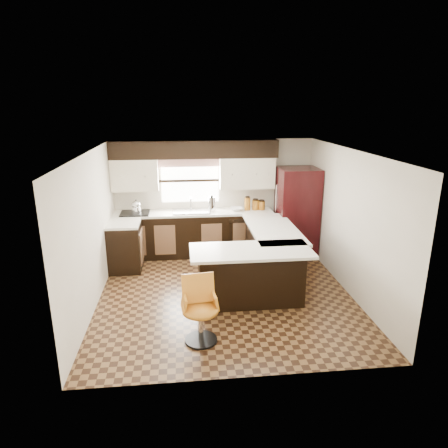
{
  "coord_description": "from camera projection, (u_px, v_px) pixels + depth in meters",
  "views": [
    {
      "loc": [
        -0.68,
        -6.14,
        3.12
      ],
      "look_at": [
        0.03,
        0.45,
        1.1
      ],
      "focal_mm": 32.0,
      "sensor_mm": 36.0,
      "label": 1
    }
  ],
  "objects": [
    {
      "name": "sink",
      "position": [
        191.0,
        211.0,
        8.28
      ],
      "size": [
        0.75,
        0.45,
        0.03
      ],
      "primitive_type": "cube",
      "color": "#B2B2B7",
      "rests_on": "counter_back"
    },
    {
      "name": "base_cab_back",
      "position": [
        194.0,
        234.0,
        8.45
      ],
      "size": [
        3.3,
        0.6,
        0.9
      ],
      "primitive_type": "cube",
      "color": "black",
      "rests_on": "floor"
    },
    {
      "name": "wall_back",
      "position": [
        214.0,
        196.0,
        8.56
      ],
      "size": [
        4.4,
        0.0,
        4.4
      ],
      "primitive_type": "plane",
      "rotation": [
        1.57,
        0.0,
        0.0
      ],
      "color": "beige",
      "rests_on": "floor"
    },
    {
      "name": "canister_small",
      "position": [
        261.0,
        205.0,
        8.45
      ],
      "size": [
        0.14,
        0.14,
        0.18
      ],
      "primitive_type": "cylinder",
      "color": "#9C5D15",
      "rests_on": "counter_back"
    },
    {
      "name": "upper_cab_right",
      "position": [
        247.0,
        173.0,
        8.32
      ],
      "size": [
        1.14,
        0.35,
        0.64
      ],
      "primitive_type": "cube",
      "color": "beige",
      "rests_on": "wall_back"
    },
    {
      "name": "peninsula_return",
      "position": [
        251.0,
        276.0,
        6.4
      ],
      "size": [
        1.65,
        0.6,
        0.9
      ],
      "primitive_type": "cube",
      "color": "black",
      "rests_on": "floor"
    },
    {
      "name": "counter_left",
      "position": [
        124.0,
        224.0,
        7.56
      ],
      "size": [
        0.6,
        0.7,
        0.04
      ],
      "primitive_type": "cube",
      "color": "silver",
      "rests_on": "base_cab_left"
    },
    {
      "name": "canister_med",
      "position": [
        255.0,
        205.0,
        8.43
      ],
      "size": [
        0.14,
        0.14,
        0.21
      ],
      "primitive_type": "cylinder",
      "color": "#9C5D15",
      "rests_on": "counter_back"
    },
    {
      "name": "valance",
      "position": [
        190.0,
        162.0,
        8.24
      ],
      "size": [
        1.3,
        0.06,
        0.18
      ],
      "primitive_type": "cube",
      "color": "#D19B93",
      "rests_on": "wall_back"
    },
    {
      "name": "wall_left",
      "position": [
        92.0,
        230.0,
        6.26
      ],
      "size": [
        0.0,
        4.4,
        4.4
      ],
      "primitive_type": "plane",
      "rotation": [
        1.57,
        0.0,
        1.57
      ],
      "color": "beige",
      "rests_on": "floor"
    },
    {
      "name": "canister_large",
      "position": [
        247.0,
        204.0,
        8.4
      ],
      "size": [
        0.12,
        0.12,
        0.26
      ],
      "primitive_type": "cylinder",
      "color": "#9C5D15",
      "rests_on": "counter_back"
    },
    {
      "name": "wall_right",
      "position": [
        349.0,
        222.0,
        6.69
      ],
      "size": [
        0.0,
        4.4,
        4.4
      ],
      "primitive_type": "plane",
      "rotation": [
        1.57,
        0.0,
        -1.57
      ],
      "color": "beige",
      "rests_on": "floor"
    },
    {
      "name": "counter_pen_return",
      "position": [
        251.0,
        251.0,
        6.17
      ],
      "size": [
        1.89,
        0.84,
        0.04
      ],
      "primitive_type": "cube",
      "color": "silver",
      "rests_on": "peninsula_return"
    },
    {
      "name": "wall_front",
      "position": [
        247.0,
        285.0,
        4.38
      ],
      "size": [
        4.4,
        0.0,
        4.4
      ],
      "primitive_type": "plane",
      "rotation": [
        -1.57,
        0.0,
        0.0
      ],
      "color": "beige",
      "rests_on": "floor"
    },
    {
      "name": "window_pane",
      "position": [
        190.0,
        181.0,
        8.39
      ],
      "size": [
        1.2,
        0.02,
        0.9
      ],
      "primitive_type": "cube",
      "color": "white",
      "rests_on": "wall_back"
    },
    {
      "name": "floor",
      "position": [
        225.0,
        293.0,
        6.82
      ],
      "size": [
        4.4,
        4.4,
        0.0
      ],
      "primitive_type": "plane",
      "color": "#49301A",
      "rests_on": "ground"
    },
    {
      "name": "base_cab_left",
      "position": [
        125.0,
        247.0,
        7.69
      ],
      "size": [
        0.6,
        0.7,
        0.9
      ],
      "primitive_type": "cube",
      "color": "black",
      "rests_on": "floor"
    },
    {
      "name": "counter_back",
      "position": [
        194.0,
        213.0,
        8.31
      ],
      "size": [
        3.3,
        0.6,
        0.04
      ],
      "primitive_type": "cube",
      "color": "silver",
      "rests_on": "base_cab_back"
    },
    {
      "name": "peninsula_long",
      "position": [
        270.0,
        253.0,
        7.38
      ],
      "size": [
        0.6,
        1.95,
        0.9
      ],
      "primitive_type": "cube",
      "color": "black",
      "rests_on": "floor"
    },
    {
      "name": "ceiling",
      "position": [
        225.0,
        152.0,
        6.12
      ],
      "size": [
        4.4,
        4.4,
        0.0
      ],
      "primitive_type": "plane",
      "rotation": [
        3.14,
        0.0,
        0.0
      ],
      "color": "silver",
      "rests_on": "wall_back"
    },
    {
      "name": "refrigerator",
      "position": [
        297.0,
        213.0,
        8.29
      ],
      "size": [
        0.8,
        0.77,
        1.86
      ],
      "primitive_type": "cube",
      "color": "black",
      "rests_on": "floor"
    },
    {
      "name": "bar_chair",
      "position": [
        201.0,
        311.0,
        5.32
      ],
      "size": [
        0.53,
        0.53,
        0.91
      ],
      "primitive_type": null,
      "rotation": [
        0.0,
        0.0,
        0.11
      ],
      "color": "orange",
      "rests_on": "floor"
    },
    {
      "name": "counter_pen_long",
      "position": [
        273.0,
        229.0,
        7.25
      ],
      "size": [
        0.84,
        1.95,
        0.04
      ],
      "primitive_type": "cube",
      "color": "silver",
      "rests_on": "peninsula_long"
    },
    {
      "name": "soffit",
      "position": [
        194.0,
        149.0,
        8.06
      ],
      "size": [
        3.4,
        0.35,
        0.36
      ],
      "primitive_type": "cube",
      "color": "black",
      "rests_on": "wall_back"
    },
    {
      "name": "cooktop",
      "position": [
        135.0,
        213.0,
        8.16
      ],
      "size": [
        0.58,
        0.5,
        0.02
      ],
      "primitive_type": "cube",
      "color": "black",
      "rests_on": "counter_back"
    },
    {
      "name": "mixing_bowl",
      "position": [
        236.0,
        209.0,
        8.39
      ],
      "size": [
        0.27,
        0.27,
        0.06
      ],
      "primitive_type": "imported",
      "rotation": [
        0.0,
        0.0,
        0.04
      ],
      "color": "white",
      "rests_on": "counter_back"
    },
    {
      "name": "dishwasher",
      "position": [
        243.0,
        238.0,
        8.29
      ],
      "size": [
        0.58,
        0.03,
        0.78
      ],
      "primitive_type": "cube",
      "color": "black",
      "rests_on": "floor"
    },
    {
      "name": "percolator",
      "position": [
        212.0,
        204.0,
        8.3
      ],
      "size": [
        0.15,
        0.15,
        0.3
      ],
      "primitive_type": "cylinder",
      "color": "silver",
      "rests_on": "counter_back"
    },
    {
      "name": "kettle",
      "position": [
        136.0,
        206.0,
        8.12
      ],
      "size": [
        0.2,
        0.2,
        0.27
      ],
      "primitive_type": null,
      "color": "silver",
      "rests_on": "cooktop"
    },
    {
      "name": "upper_cab_left",
      "position": [
        135.0,
        175.0,
        8.08
      ],
      "size": [
        0.94,
        0.35,
        0.64
      ],
      "primitive_type": "cube",
      "color": "beige",
      "rests_on": "wall_back"
    }
  ]
}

